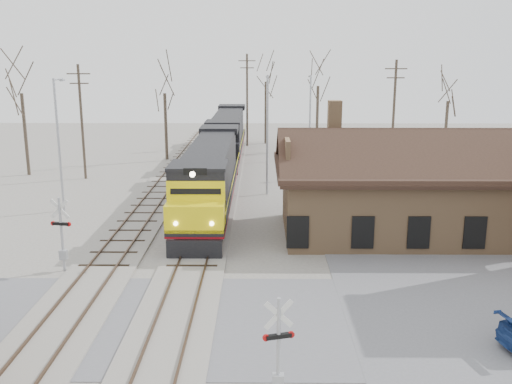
# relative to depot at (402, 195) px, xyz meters

# --- Properties ---
(ground) EXTENTS (140.00, 140.00, 0.00)m
(ground) POSITION_rel_depot_xyz_m (-11.99, -12.00, -2.41)
(ground) COLOR #9E998F
(ground) RESTS_ON ground
(road) EXTENTS (60.00, 9.00, 0.03)m
(road) POSITION_rel_depot_xyz_m (-11.99, -12.00, -2.39)
(road) COLOR slate
(road) RESTS_ON ground
(track_main) EXTENTS (3.40, 90.00, 0.24)m
(track_main) POSITION_rel_depot_xyz_m (-11.99, 3.00, -2.34)
(track_main) COLOR #9E998F
(track_main) RESTS_ON ground
(track_siding) EXTENTS (3.40, 90.00, 0.24)m
(track_siding) POSITION_rel_depot_xyz_m (-16.49, 3.00, -2.34)
(track_siding) COLOR #9E998F
(track_siding) RESTS_ON ground
(depot) EXTENTS (15.20, 9.31, 7.90)m
(depot) POSITION_rel_depot_xyz_m (0.00, 0.00, 0.00)
(depot) COLOR #97734E
(depot) RESTS_ON ground
(locomotive_lead) EXTENTS (3.17, 21.22, 4.71)m
(locomotive_lead) POSITION_rel_depot_xyz_m (-11.99, 5.09, 0.07)
(locomotive_lead) COLOR black
(locomotive_lead) RESTS_ON ground
(locomotive_trailing) EXTENTS (3.17, 21.22, 4.46)m
(locomotive_trailing) POSITION_rel_depot_xyz_m (-11.99, 26.59, 0.07)
(locomotive_trailing) COLOR black
(locomotive_trailing) RESTS_ON ground
(crossbuck_near) EXTENTS (0.99, 0.36, 3.54)m
(crossbuck_near) POSITION_rel_depot_xyz_m (-7.94, -17.62, -0.71)
(crossbuck_near) COLOR #A5A8AD
(crossbuck_near) RESTS_ON ground
(crossbuck_far) EXTENTS (1.08, 0.30, 3.80)m
(crossbuck_far) POSITION_rel_depot_xyz_m (-18.35, -6.45, -0.61)
(crossbuck_far) COLOR #A5A8AD
(crossbuck_far) RESTS_ON ground
(streetlight_a) EXTENTS (0.25, 2.04, 9.09)m
(streetlight_a) POSITION_rel_depot_xyz_m (-22.20, 5.03, 2.68)
(streetlight_a) COLOR #A5A8AD
(streetlight_a) RESTS_ON ground
(streetlight_b) EXTENTS (0.25, 2.04, 9.14)m
(streetlight_b) POSITION_rel_depot_xyz_m (-7.98, 10.10, 2.70)
(streetlight_b) COLOR #A5A8AD
(streetlight_b) RESTS_ON ground
(streetlight_c) EXTENTS (0.25, 2.04, 8.61)m
(streetlight_c) POSITION_rel_depot_xyz_m (-3.39, 25.89, 2.43)
(streetlight_c) COLOR #A5A8AD
(streetlight_c) RESTS_ON ground
(utility_pole_a) EXTENTS (2.00, 0.24, 9.85)m
(utility_pole_a) POSITION_rel_depot_xyz_m (-23.90, 15.62, 2.74)
(utility_pole_a) COLOR #382D23
(utility_pole_a) RESTS_ON ground
(utility_pole_b) EXTENTS (2.00, 0.24, 10.76)m
(utility_pole_b) POSITION_rel_depot_xyz_m (-10.09, 34.25, 3.21)
(utility_pole_b) COLOR #382D23
(utility_pole_b) RESTS_ON ground
(utility_pole_c) EXTENTS (2.00, 0.24, 10.20)m
(utility_pole_c) POSITION_rel_depot_xyz_m (3.65, 18.98, 2.92)
(utility_pole_c) COLOR #382D23
(utility_pole_c) RESTS_ON ground
(tree_a) EXTENTS (4.89, 4.89, 11.97)m
(tree_a) POSITION_rel_depot_xyz_m (-29.54, 17.20, 6.12)
(tree_a) COLOR #382D23
(tree_a) RESTS_ON ground
(tree_b) EXTENTS (4.58, 4.58, 11.22)m
(tree_b) POSITION_rel_depot_xyz_m (-18.15, 24.52, 5.58)
(tree_b) COLOR #382D23
(tree_b) RESTS_ON ground
(tree_c) EXTENTS (4.99, 4.99, 12.23)m
(tree_c) POSITION_rel_depot_xyz_m (-7.87, 36.41, 6.31)
(tree_c) COLOR #382D23
(tree_c) RESTS_ON ground
(tree_d) EXTENTS (4.83, 4.83, 11.83)m
(tree_d) POSITION_rel_depot_xyz_m (-2.07, 31.51, 6.02)
(tree_d) COLOR #382D23
(tree_d) RESTS_ON ground
(tree_e) EXTENTS (4.08, 4.08, 10.00)m
(tree_e) POSITION_rel_depot_xyz_m (10.24, 24.30, 4.71)
(tree_e) COLOR #382D23
(tree_e) RESTS_ON ground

